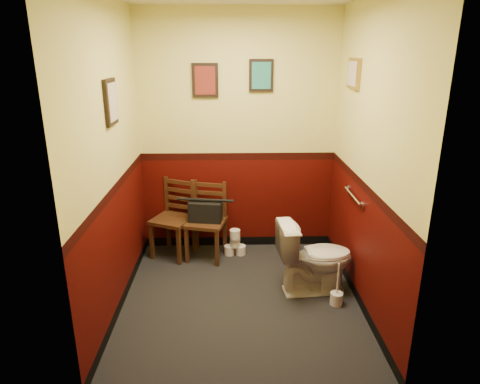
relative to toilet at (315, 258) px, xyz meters
name	(u,v)px	position (x,y,z in m)	size (l,w,h in m)	color
floor	(241,300)	(-0.72, -0.15, -0.36)	(2.20, 2.40, 0.00)	black
wall_back	(238,135)	(-0.72, 1.05, 0.99)	(2.20, 2.70, 0.00)	#3A0604
wall_front	(246,214)	(-0.72, -1.35, 0.99)	(2.20, 2.70, 0.00)	#3A0604
wall_left	(111,163)	(-1.82, -0.15, 0.99)	(2.40, 2.70, 0.00)	#3A0604
wall_right	(369,162)	(0.38, -0.15, 0.99)	(2.40, 2.70, 0.00)	#3A0604
grab_bar	(353,196)	(0.35, 0.10, 0.59)	(0.05, 0.56, 0.06)	silver
framed_print_back_a	(205,80)	(-1.07, 1.02, 1.59)	(0.28, 0.04, 0.36)	black
framed_print_back_b	(261,75)	(-0.47, 1.02, 1.64)	(0.26, 0.04, 0.34)	black
framed_print_left	(111,102)	(-1.80, -0.05, 1.49)	(0.04, 0.30, 0.38)	black
framed_print_right	(354,74)	(0.36, 0.45, 1.69)	(0.04, 0.34, 0.28)	olive
toilet	(315,258)	(0.00, 0.00, 0.00)	(0.41, 0.73, 0.71)	white
toilet_brush	(336,298)	(0.17, -0.25, -0.29)	(0.12, 0.12, 0.42)	silver
chair_left	(174,218)	(-1.45, 0.84, 0.08)	(0.54, 0.54, 0.88)	#3E2312
chair_right	(207,221)	(-1.08, 0.77, 0.08)	(0.49, 0.49, 0.86)	#3E2312
handbag	(206,211)	(-1.09, 0.73, 0.21)	(0.38, 0.23, 0.26)	black
tp_stack	(235,244)	(-0.76, 0.79, -0.22)	(0.25, 0.15, 0.32)	silver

